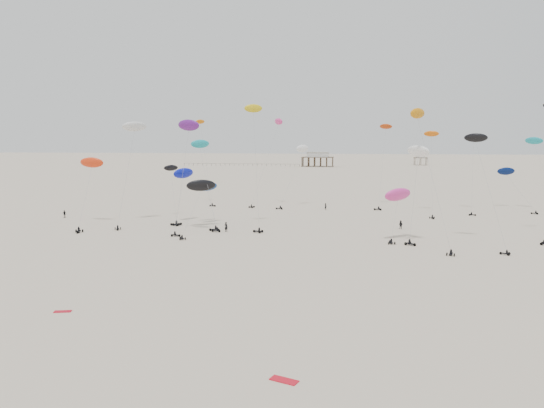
% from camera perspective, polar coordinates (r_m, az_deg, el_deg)
% --- Properties ---
extents(ground_plane, '(900.00, 900.00, 0.00)m').
position_cam_1_polar(ground_plane, '(204.59, 4.82, 1.86)').
color(ground_plane, beige).
extents(pavilion_main, '(21.00, 13.00, 9.80)m').
position_cam_1_polar(pavilion_main, '(354.37, 4.93, 4.72)').
color(pavilion_main, brown).
rests_on(pavilion_main, ground).
extents(pavilion_small, '(9.00, 7.00, 8.00)m').
position_cam_1_polar(pavilion_small, '(386.28, 15.69, 4.57)').
color(pavilion_small, brown).
rests_on(pavilion_small, ground).
extents(pier_fence, '(80.20, 0.20, 1.50)m').
position_cam_1_polar(pier_fence, '(361.81, -3.35, 4.24)').
color(pier_fence, black).
rests_on(pier_fence, ground).
extents(rig_0, '(6.31, 15.83, 20.88)m').
position_cam_1_polar(rig_0, '(153.35, 26.71, 5.00)').
color(rig_0, black).
rests_on(rig_0, ground).
extents(rig_1, '(9.41, 17.65, 19.00)m').
position_cam_1_polar(rig_1, '(122.68, -10.54, 1.42)').
color(rig_1, black).
rests_on(rig_1, ground).
extents(rig_2, '(6.20, 13.46, 26.34)m').
position_cam_1_polar(rig_2, '(110.77, -1.87, 6.55)').
color(rig_2, black).
rests_on(rig_2, ground).
extents(rig_3, '(4.04, 16.73, 23.42)m').
position_cam_1_polar(rig_3, '(137.22, 16.80, 5.11)').
color(rig_3, black).
rests_on(rig_3, ground).
extents(rig_4, '(5.42, 15.45, 21.92)m').
position_cam_1_polar(rig_4, '(146.04, 20.85, 5.50)').
color(rig_4, black).
rests_on(rig_4, ground).
extents(rig_5, '(7.69, 10.94, 23.92)m').
position_cam_1_polar(rig_5, '(92.36, 16.22, 5.82)').
color(rig_5, black).
rests_on(rig_5, ground).
extents(rig_6, '(5.76, 16.58, 23.70)m').
position_cam_1_polar(rig_6, '(121.06, -14.75, 7.05)').
color(rig_6, black).
rests_on(rig_6, ground).
extents(rig_8, '(6.73, 18.50, 16.47)m').
position_cam_1_polar(rig_8, '(111.03, -7.77, 1.66)').
color(rig_8, black).
rests_on(rig_8, ground).
extents(rig_9, '(5.40, 15.38, 24.12)m').
position_cam_1_polar(rig_9, '(147.43, 11.89, 5.56)').
color(rig_9, black).
rests_on(rig_9, ground).
extents(rig_10, '(7.99, 12.93, 18.04)m').
position_cam_1_polar(rig_10, '(145.42, 2.90, 4.97)').
color(rig_10, black).
rests_on(rig_10, ground).
extents(rig_11, '(7.99, 10.47, 24.34)m').
position_cam_1_polar(rig_11, '(149.96, -7.16, 5.03)').
color(rig_11, black).
rests_on(rig_11, ground).
extents(rig_12, '(8.74, 11.78, 19.12)m').
position_cam_1_polar(rig_12, '(112.95, -7.33, 4.00)').
color(rig_12, black).
rests_on(rig_12, ground).
extents(rig_13, '(8.35, 14.19, 13.42)m').
position_cam_1_polar(rig_13, '(114.86, -6.86, 1.31)').
color(rig_13, black).
rests_on(rig_13, ground).
extents(rig_14, '(5.67, 8.19, 22.33)m').
position_cam_1_polar(rig_14, '(104.63, -9.13, 6.97)').
color(rig_14, black).
rests_on(rig_14, ground).
extents(rig_15, '(6.52, 8.82, 9.99)m').
position_cam_1_polar(rig_15, '(99.03, 13.32, 0.62)').
color(rig_15, black).
rests_on(rig_15, ground).
extents(rig_16, '(8.72, 12.45, 24.81)m').
position_cam_1_polar(rig_16, '(146.98, 0.10, 6.96)').
color(rig_16, black).
rests_on(rig_16, ground).
extents(rig_17, '(6.92, 16.32, 16.78)m').
position_cam_1_polar(rig_17, '(155.33, 24.16, 2.78)').
color(rig_17, black).
rests_on(rig_17, ground).
extents(rig_18, '(5.00, 8.20, 17.53)m').
position_cam_1_polar(rig_18, '(97.28, 15.33, 3.93)').
color(rig_18, black).
rests_on(rig_18, ground).
extents(rig_19, '(5.56, 15.79, 22.15)m').
position_cam_1_polar(rig_19, '(101.10, 21.55, 4.74)').
color(rig_19, black).
rests_on(rig_19, ground).
extents(rig_20, '(4.69, 10.32, 12.51)m').
position_cam_1_polar(rig_20, '(119.13, -9.63, 2.56)').
color(rig_20, black).
rests_on(rig_20, ground).
extents(rig_21, '(7.64, 16.24, 18.28)m').
position_cam_1_polar(rig_21, '(121.30, -19.03, 3.14)').
color(rig_21, black).
rests_on(rig_21, ground).
extents(spectator_0, '(0.98, 0.82, 2.29)m').
position_cam_1_polar(spectator_0, '(106.06, -4.96, -2.98)').
color(spectator_0, black).
rests_on(spectator_0, ground).
extents(spectator_1, '(1.17, 1.09, 2.09)m').
position_cam_1_polar(spectator_1, '(111.82, 13.67, -2.64)').
color(spectator_1, black).
rests_on(spectator_1, ground).
extents(spectator_2, '(1.27, 0.75, 2.06)m').
position_cam_1_polar(spectator_2, '(133.43, -21.41, -1.38)').
color(spectator_2, black).
rests_on(spectator_2, ground).
extents(spectator_3, '(0.92, 0.92, 2.12)m').
position_cam_1_polar(spectator_3, '(138.56, 5.78, -0.63)').
color(spectator_3, black).
rests_on(spectator_3, ground).
extents(grounded_kite_a, '(2.38, 1.61, 0.08)m').
position_cam_1_polar(grounded_kite_a, '(42.74, 1.31, -18.48)').
color(grounded_kite_a, red).
rests_on(grounded_kite_a, ground).
extents(grounded_kite_b, '(1.92, 1.16, 0.07)m').
position_cam_1_polar(grounded_kite_b, '(62.04, -21.59, -10.73)').
color(grounded_kite_b, '#B50B1C').
rests_on(grounded_kite_b, ground).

